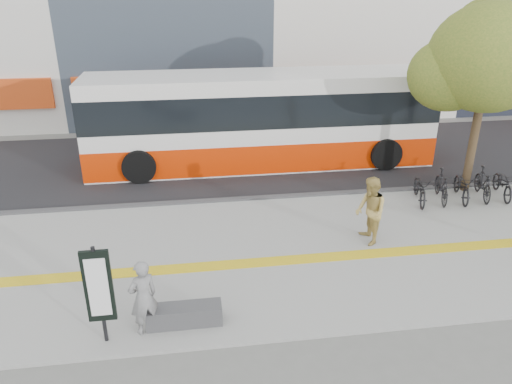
{
  "coord_description": "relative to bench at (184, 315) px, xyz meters",
  "views": [
    {
      "loc": [
        -2.3,
        -9.83,
        6.92
      ],
      "look_at": [
        -0.59,
        2.0,
        1.66
      ],
      "focal_mm": 34.31,
      "sensor_mm": 36.0,
      "label": 1
    }
  ],
  "objects": [
    {
      "name": "ground",
      "position": [
        2.6,
        1.2,
        -0.3
      ],
      "size": [
        120.0,
        120.0,
        0.0
      ],
      "primitive_type": "plane",
      "color": "#60605C",
      "rests_on": "ground"
    },
    {
      "name": "sidewalk",
      "position": [
        2.6,
        2.7,
        -0.27
      ],
      "size": [
        40.0,
        7.0,
        0.08
      ],
      "primitive_type": "cube",
      "color": "gray",
      "rests_on": "ground"
    },
    {
      "name": "tactile_strip",
      "position": [
        2.6,
        2.2,
        -0.22
      ],
      "size": [
        40.0,
        0.45,
        0.01
      ],
      "primitive_type": "cube",
      "color": "gold",
      "rests_on": "sidewalk"
    },
    {
      "name": "street",
      "position": [
        2.6,
        10.2,
        -0.28
      ],
      "size": [
        40.0,
        8.0,
        0.06
      ],
      "primitive_type": "cube",
      "color": "black",
      "rests_on": "ground"
    },
    {
      "name": "curb",
      "position": [
        2.6,
        6.2,
        -0.23
      ],
      "size": [
        40.0,
        0.25,
        0.14
      ],
      "primitive_type": "cube",
      "color": "#3A3A3D",
      "rests_on": "ground"
    },
    {
      "name": "bench",
      "position": [
        0.0,
        0.0,
        0.0
      ],
      "size": [
        1.6,
        0.45,
        0.45
      ],
      "primitive_type": "cube",
      "color": "#3A3A3D",
      "rests_on": "sidewalk"
    },
    {
      "name": "signboard",
      "position": [
        -1.6,
        -0.31,
        1.06
      ],
      "size": [
        0.55,
        0.1,
        2.2
      ],
      "color": "black",
      "rests_on": "sidewalk"
    },
    {
      "name": "street_tree",
      "position": [
        9.78,
        6.02,
        4.21
      ],
      "size": [
        4.4,
        3.8,
        6.31
      ],
      "color": "#312316",
      "rests_on": "sidewalk"
    },
    {
      "name": "bus",
      "position": [
        3.15,
        9.7,
        1.43
      ],
      "size": [
        13.34,
        3.16,
        3.55
      ],
      "color": "silver",
      "rests_on": "street"
    },
    {
      "name": "bicycle_row",
      "position": [
        9.59,
        5.2,
        0.27
      ],
      "size": [
        4.7,
        1.89,
        1.04
      ],
      "color": "black",
      "rests_on": "sidewalk"
    },
    {
      "name": "seated_woman",
      "position": [
        -0.8,
        -0.12,
        0.62
      ],
      "size": [
        0.74,
        0.66,
        1.7
      ],
      "primitive_type": "imported",
      "rotation": [
        0.0,
        0.0,
        3.65
      ],
      "color": "black",
      "rests_on": "sidewalk"
    },
    {
      "name": "pedestrian_tan",
      "position": [
        5.13,
        2.85,
        0.74
      ],
      "size": [
        0.76,
        0.96,
        1.92
      ],
      "primitive_type": "imported",
      "rotation": [
        0.0,
        0.0,
        -1.54
      ],
      "color": "tan",
      "rests_on": "sidewalk"
    }
  ]
}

